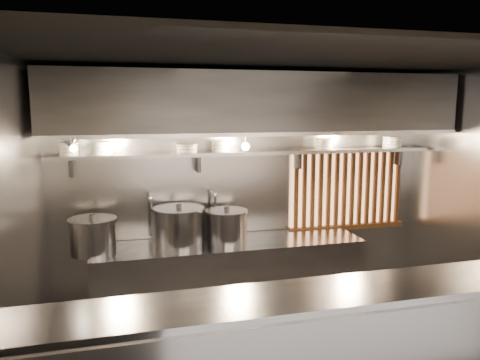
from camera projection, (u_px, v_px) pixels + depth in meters
name	position (u px, v px, depth m)	size (l,w,h in m)	color
ceiling	(296.00, 58.00, 3.92)	(4.50, 4.50, 0.00)	black
wall_back	(247.00, 191.00, 5.57)	(4.50, 4.50, 0.00)	gray
wall_left	(16.00, 239.00, 3.56)	(3.00, 3.00, 0.00)	gray
cooking_bench	(230.00, 281.00, 5.28)	(3.00, 0.70, 0.90)	#95959A
bowl_shelf	(251.00, 153.00, 5.32)	(4.40, 0.34, 0.04)	#95959A
exhaust_hood	(257.00, 104.00, 5.03)	(4.40, 0.81, 0.65)	#2D2D30
wood_screen	(347.00, 189.00, 5.86)	(1.56, 0.09, 1.04)	#FDB272
faucet_left	(150.00, 206.00, 5.16)	(0.04, 0.30, 0.50)	silver
faucet_right	(212.00, 203.00, 5.34)	(0.04, 0.30, 0.50)	silver
heat_lamp	(70.00, 142.00, 4.36)	(0.25, 0.35, 0.20)	#95959A
pendant_bulb	(246.00, 146.00, 5.17)	(0.09, 0.09, 0.19)	#2D2D30
stock_pot_left	(93.00, 236.00, 4.79)	(0.51, 0.51, 0.41)	#95959A
stock_pot_mid	(179.00, 226.00, 5.07)	(0.67, 0.67, 0.46)	#95959A
stock_pot_right	(227.00, 226.00, 5.20)	(0.59, 0.59, 0.40)	#95959A
bowl_stack_0	(69.00, 149.00, 4.81)	(0.20, 0.20, 0.13)	silver
bowl_stack_1	(103.00, 148.00, 4.90)	(0.22, 0.22, 0.13)	silver
bowl_stack_2	(187.00, 148.00, 5.12)	(0.24, 0.24, 0.09)	silver
bowl_stack_3	(220.00, 146.00, 5.22)	(0.21, 0.21, 0.13)	silver
bowl_stack_4	(324.00, 143.00, 5.54)	(0.21, 0.21, 0.13)	silver
bowl_stack_5	(392.00, 142.00, 5.77)	(0.24, 0.24, 0.13)	silver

